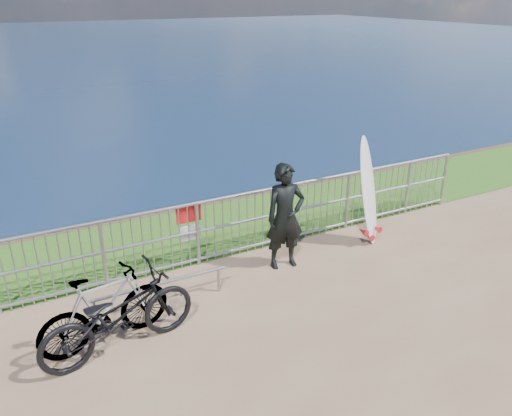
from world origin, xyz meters
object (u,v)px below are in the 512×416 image
surfboard (369,195)px  bicycle_near (118,315)px  bicycle_far (104,309)px  surfer (285,217)px

surfboard → bicycle_near: (-4.63, -0.96, -0.38)m
surfboard → bicycle_near: surfboard is taller
surfboard → bicycle_near: bearing=-168.2°
surfboard → bicycle_far: (-4.75, -0.73, -0.39)m
bicycle_far → surfboard: bearing=-90.4°
surfer → surfboard: surfboard is taller
surfer → bicycle_far: surfer is taller
surfer → bicycle_far: size_ratio=1.03×
surfboard → bicycle_far: size_ratio=1.14×
surfer → bicycle_near: bearing=-155.6°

